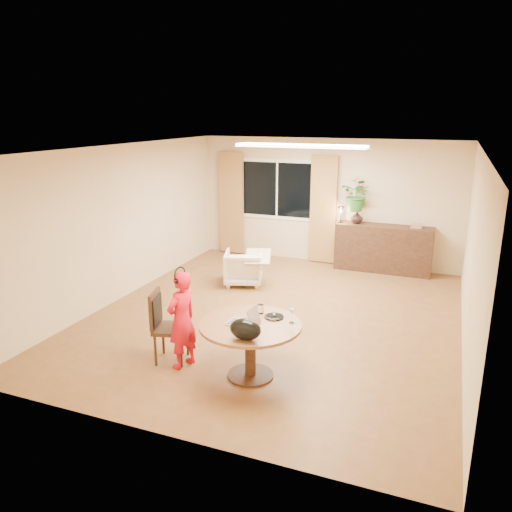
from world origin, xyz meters
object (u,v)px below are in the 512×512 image
at_px(armchair, 244,268).
at_px(sideboard, 383,248).
at_px(child, 182,320).
at_px(dining_table, 250,335).
at_px(dining_chair, 171,327).

relative_size(armchair, sideboard, 0.37).
height_order(child, sideboard, child).
distance_m(dining_table, sideboard, 4.95).
bearing_deg(child, dining_table, 109.59).
height_order(dining_table, child, child).
bearing_deg(sideboard, armchair, -142.68).
xyz_separation_m(dining_chair, child, (0.21, -0.07, 0.16)).
bearing_deg(dining_chair, sideboard, 52.87).
bearing_deg(sideboard, dining_chair, -112.36).
relative_size(dining_table, sideboard, 0.65).
bearing_deg(dining_table, sideboard, 79.51).
distance_m(dining_chair, child, 0.27).
xyz_separation_m(child, sideboard, (1.79, 4.94, -0.16)).
distance_m(child, armchair, 3.24).
bearing_deg(child, armchair, -155.40).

